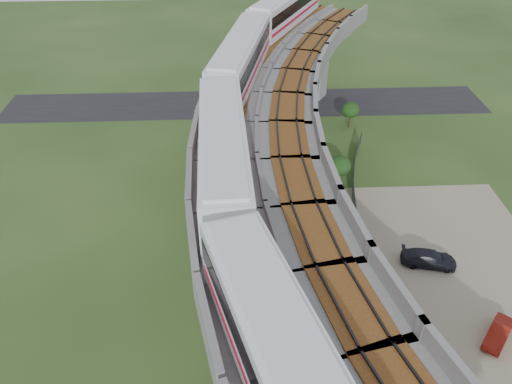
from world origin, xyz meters
TOP-DOWN VIEW (x-y plane):
  - ground at (0.00, 0.00)m, footprint 160.00×160.00m
  - dirt_lot at (14.00, -2.00)m, footprint 18.00×26.00m
  - asphalt_road at (0.00, 30.00)m, footprint 60.00×8.00m
  - viaduct at (3.84, 0.00)m, footprint 19.58×73.98m
  - metro_train at (0.52, 4.56)m, footprint 12.80×61.14m
  - fence at (9.75, 0.00)m, footprint 3.87×38.73m
  - tree_0 at (11.73, 23.21)m, footprint 2.06×2.06m
  - tree_1 at (8.43, 11.94)m, footprint 2.20×2.20m
  - tree_2 at (6.55, 4.82)m, footprint 2.32×2.32m
  - tree_3 at (6.71, -7.02)m, footprint 1.89×1.89m
  - car_red at (15.73, -6.96)m, footprint 3.14×3.36m
  - car_dark at (13.45, 0.32)m, footprint 4.53×2.57m

SIDE VIEW (x-z plane):
  - ground at x=0.00m, z-range 0.00..0.00m
  - asphalt_road at x=0.00m, z-range 0.00..0.03m
  - dirt_lot at x=14.00m, z-range 0.00..0.04m
  - car_red at x=15.73m, z-range 0.04..1.17m
  - car_dark at x=13.45m, z-range 0.04..1.28m
  - fence at x=9.75m, z-range 0.00..1.50m
  - tree_2 at x=6.55m, z-range 0.32..2.95m
  - tree_3 at x=6.71m, z-range 0.52..3.17m
  - tree_1 at x=8.43m, z-range 0.53..3.46m
  - tree_0 at x=11.73m, z-range 0.67..3.77m
  - viaduct at x=3.84m, z-range 3.35..14.75m
  - metro_train at x=0.52m, z-range 10.49..14.13m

